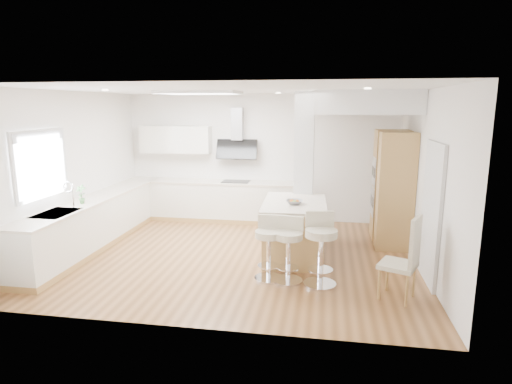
% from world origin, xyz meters
% --- Properties ---
extents(ground, '(6.00, 6.00, 0.00)m').
position_xyz_m(ground, '(0.00, 0.00, 0.00)').
color(ground, '#916036').
rests_on(ground, ground).
extents(ceiling, '(6.00, 5.00, 0.02)m').
position_xyz_m(ceiling, '(0.00, 0.00, 0.00)').
color(ceiling, white).
rests_on(ceiling, ground).
extents(wall_back, '(6.00, 0.04, 2.80)m').
position_xyz_m(wall_back, '(0.00, 2.50, 1.40)').
color(wall_back, white).
rests_on(wall_back, ground).
extents(wall_left, '(0.04, 5.00, 2.80)m').
position_xyz_m(wall_left, '(-3.00, 0.00, 1.40)').
color(wall_left, white).
rests_on(wall_left, ground).
extents(wall_right, '(0.04, 5.00, 2.80)m').
position_xyz_m(wall_right, '(3.00, 0.00, 1.40)').
color(wall_right, white).
rests_on(wall_right, ground).
extents(skylight, '(4.10, 2.10, 0.06)m').
position_xyz_m(skylight, '(-0.79, 0.60, 2.77)').
color(skylight, silver).
rests_on(skylight, ground).
extents(window_left, '(0.06, 1.28, 1.07)m').
position_xyz_m(window_left, '(-2.96, -0.90, 1.69)').
color(window_left, white).
rests_on(window_left, ground).
extents(doorway_right, '(0.05, 1.00, 2.10)m').
position_xyz_m(doorway_right, '(2.97, -0.60, 1.00)').
color(doorway_right, '#433C35').
rests_on(doorway_right, ground).
extents(counter_left, '(0.63, 4.50, 1.35)m').
position_xyz_m(counter_left, '(-2.70, 0.23, 0.46)').
color(counter_left, tan).
rests_on(counter_left, ground).
extents(counter_back, '(3.62, 0.63, 2.50)m').
position_xyz_m(counter_back, '(-0.91, 2.22, 0.70)').
color(counter_back, tan).
rests_on(counter_back, ground).
extents(pillar, '(0.35, 0.35, 2.80)m').
position_xyz_m(pillar, '(1.05, 0.95, 1.40)').
color(pillar, silver).
rests_on(pillar, ground).
extents(soffit, '(1.78, 2.20, 0.40)m').
position_xyz_m(soffit, '(2.10, 1.40, 2.60)').
color(soffit, white).
rests_on(soffit, ground).
extents(oven_column, '(0.63, 1.21, 2.10)m').
position_xyz_m(oven_column, '(2.68, 1.23, 1.05)').
color(oven_column, tan).
rests_on(oven_column, ground).
extents(peninsula, '(1.11, 1.62, 1.03)m').
position_xyz_m(peninsula, '(0.95, 0.12, 0.48)').
color(peninsula, tan).
rests_on(peninsula, ground).
extents(bar_stool_a, '(0.43, 0.43, 0.95)m').
position_xyz_m(bar_stool_a, '(0.66, -0.91, 0.54)').
color(bar_stool_a, silver).
rests_on(bar_stool_a, ground).
extents(bar_stool_b, '(0.49, 0.49, 0.96)m').
position_xyz_m(bar_stool_b, '(0.95, -0.95, 0.54)').
color(bar_stool_b, silver).
rests_on(bar_stool_b, ground).
extents(bar_stool_c, '(0.55, 0.55, 1.06)m').
position_xyz_m(bar_stool_c, '(1.41, -1.01, 0.60)').
color(bar_stool_c, silver).
rests_on(bar_stool_c, ground).
extents(dining_chair, '(0.59, 0.59, 1.15)m').
position_xyz_m(dining_chair, '(2.53, -1.33, 0.62)').
color(dining_chair, beige).
rests_on(dining_chair, ground).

